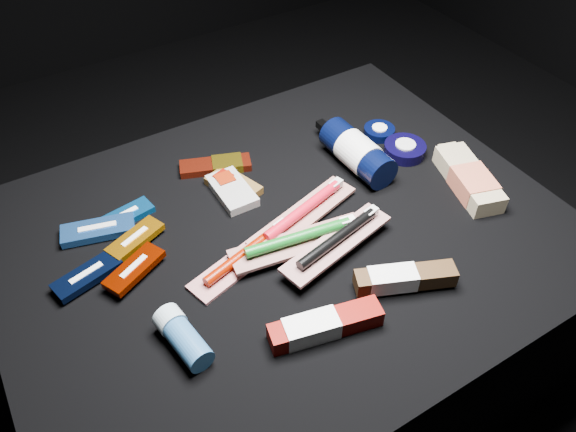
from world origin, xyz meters
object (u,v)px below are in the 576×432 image
deodorant_stick (183,337)px  lotion_bottle (357,152)px  bodywash_bottle (469,180)px  toothpaste_carton_red (321,326)px

deodorant_stick → lotion_bottle: bearing=16.2°
bodywash_bottle → deodorant_stick: (-0.61, -0.04, 0.00)m
bodywash_bottle → toothpaste_carton_red: bodywash_bottle is taller
lotion_bottle → bodywash_bottle: lotion_bottle is taller
bodywash_bottle → deodorant_stick: size_ratio=1.76×
toothpaste_carton_red → deodorant_stick: bearing=167.6°
lotion_bottle → toothpaste_carton_red: size_ratio=1.21×
lotion_bottle → toothpaste_carton_red: 0.40m
lotion_bottle → deodorant_stick: bearing=-157.5°
toothpaste_carton_red → bodywash_bottle: bearing=29.6°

